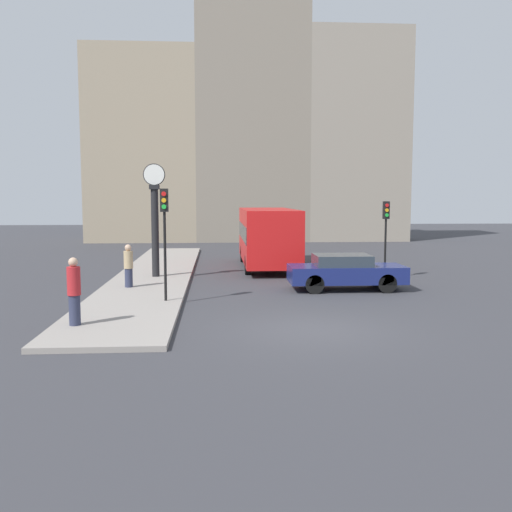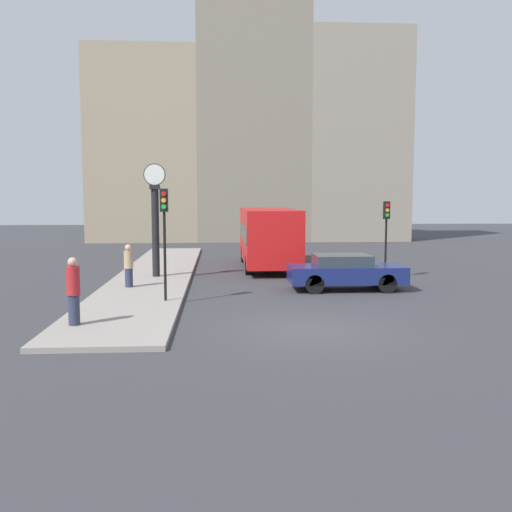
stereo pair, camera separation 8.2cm
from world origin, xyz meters
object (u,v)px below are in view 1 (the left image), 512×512
at_px(traffic_light_near, 164,221).
at_px(pedestrian_red_top, 74,291).
at_px(traffic_light_far, 386,223).
at_px(pedestrian_tan_coat, 128,266).
at_px(bus_distant, 268,234).
at_px(sedan_car, 345,271).
at_px(street_clock, 155,221).

bearing_deg(traffic_light_near, pedestrian_red_top, -120.84).
height_order(traffic_light_far, pedestrian_red_top, traffic_light_far).
relative_size(traffic_light_near, pedestrian_tan_coat, 2.26).
xyz_separation_m(traffic_light_near, pedestrian_tan_coat, (-1.67, 2.98, -1.83)).
bearing_deg(bus_distant, traffic_light_far, -44.01).
bearing_deg(traffic_light_near, bus_distant, 66.56).
bearing_deg(traffic_light_far, pedestrian_red_top, -141.56).
bearing_deg(traffic_light_far, sedan_car, -131.33).
distance_m(bus_distant, pedestrian_red_top, 14.84).
xyz_separation_m(sedan_car, pedestrian_red_top, (-8.76, -6.15, 0.35)).
height_order(sedan_car, bus_distant, bus_distant).
xyz_separation_m(traffic_light_far, pedestrian_red_top, (-11.11, -8.82, -1.38)).
distance_m(sedan_car, traffic_light_far, 3.95).
bearing_deg(pedestrian_tan_coat, bus_distant, 49.20).
height_order(street_clock, pedestrian_tan_coat, street_clock).
relative_size(traffic_light_far, pedestrian_tan_coat, 2.07).
relative_size(traffic_light_far, street_clock, 0.70).
distance_m(bus_distant, traffic_light_far, 6.62).
relative_size(traffic_light_far, pedestrian_red_top, 1.85).
distance_m(street_clock, pedestrian_tan_coat, 3.41).
bearing_deg(pedestrian_red_top, sedan_car, 35.05).
height_order(sedan_car, pedestrian_red_top, pedestrian_red_top).
height_order(sedan_car, traffic_light_near, traffic_light_near).
height_order(sedan_car, traffic_light_far, traffic_light_far).
height_order(bus_distant, street_clock, street_clock).
distance_m(sedan_car, pedestrian_red_top, 10.71).
relative_size(pedestrian_red_top, pedestrian_tan_coat, 1.12).
bearing_deg(pedestrian_tan_coat, sedan_car, -2.48).
height_order(bus_distant, pedestrian_red_top, bus_distant).
bearing_deg(pedestrian_tan_coat, traffic_light_near, -60.75).
xyz_separation_m(traffic_light_near, pedestrian_red_top, (-2.11, -3.53, -1.73)).
distance_m(sedan_car, pedestrian_tan_coat, 8.33).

